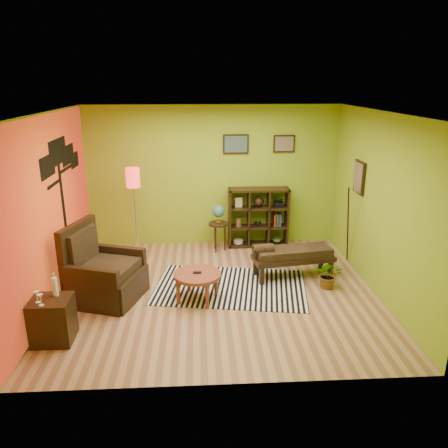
{
  "coord_description": "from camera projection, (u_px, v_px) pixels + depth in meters",
  "views": [
    {
      "loc": [
        -0.28,
        -6.31,
        3.24
      ],
      "look_at": [
        0.11,
        0.29,
        1.05
      ],
      "focal_mm": 35.0,
      "sensor_mm": 36.0,
      "label": 1
    }
  ],
  "objects": [
    {
      "name": "armchair",
      "position": [
        102.0,
        276.0,
        6.72
      ],
      "size": [
        1.23,
        1.22,
        1.19
      ],
      "color": "black",
      "rests_on": "ground"
    },
    {
      "name": "floor_lamp",
      "position": [
        133.0,
        186.0,
        7.92
      ],
      "size": [
        0.26,
        0.26,
        1.74
      ],
      "color": "silver",
      "rests_on": "ground"
    },
    {
      "name": "side_cabinet",
      "position": [
        53.0,
        320.0,
        5.62
      ],
      "size": [
        0.5,
        0.46,
        0.91
      ],
      "color": "black",
      "rests_on": "ground"
    },
    {
      "name": "bench",
      "position": [
        291.0,
        255.0,
        7.43
      ],
      "size": [
        1.44,
        0.7,
        0.64
      ],
      "color": "black",
      "rests_on": "ground"
    },
    {
      "name": "cube_shelf",
      "position": [
        259.0,
        217.0,
        8.8
      ],
      "size": [
        1.2,
        0.35,
        1.2
      ],
      "color": "black",
      "rests_on": "ground"
    },
    {
      "name": "ground",
      "position": [
        219.0,
        292.0,
        7.02
      ],
      "size": [
        5.0,
        5.0,
        0.0
      ],
      "primitive_type": "plane",
      "color": "tan",
      "rests_on": "ground"
    },
    {
      "name": "zebra_rug",
      "position": [
        230.0,
        287.0,
        7.18
      ],
      "size": [
        2.65,
        1.89,
        0.01
      ],
      "primitive_type": "cube",
      "rotation": [
        0.0,
        0.0,
        -0.16
      ],
      "color": "silver",
      "rests_on": "ground"
    },
    {
      "name": "room_shell",
      "position": [
        212.0,
        182.0,
        6.46
      ],
      "size": [
        5.04,
        4.54,
        2.82
      ],
      "color": "#84AA20",
      "rests_on": "ground"
    },
    {
      "name": "coffee_table",
      "position": [
        197.0,
        277.0,
        6.65
      ],
      "size": [
        0.73,
        0.73,
        0.47
      ],
      "color": "brown",
      "rests_on": "ground"
    },
    {
      "name": "globe_table",
      "position": [
        218.0,
        216.0,
        8.49
      ],
      "size": [
        0.39,
        0.39,
        0.94
      ],
      "color": "black",
      "rests_on": "ground"
    },
    {
      "name": "potted_plant",
      "position": [
        329.0,
        277.0,
        7.11
      ],
      "size": [
        0.52,
        0.56,
        0.36
      ],
      "primitive_type": "imported",
      "rotation": [
        0.0,
        0.0,
        -0.24
      ],
      "color": "#26661E",
      "rests_on": "ground"
    }
  ]
}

